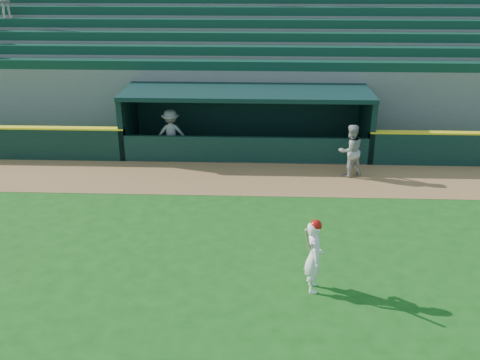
{
  "coord_description": "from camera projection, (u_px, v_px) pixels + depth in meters",
  "views": [
    {
      "loc": [
        0.58,
        -12.2,
        6.99
      ],
      "look_at": [
        0.0,
        1.6,
        1.3
      ],
      "focal_mm": 40.0,
      "sensor_mm": 36.0,
      "label": 1
    }
  ],
  "objects": [
    {
      "name": "warning_track",
      "position": [
        244.0,
        178.0,
        18.48
      ],
      "size": [
        40.0,
        3.0,
        0.01
      ],
      "primitive_type": "cube",
      "color": "olive",
      "rests_on": "ground"
    },
    {
      "name": "dugout_player_inside",
      "position": [
        171.0,
        133.0,
        20.25
      ],
      "size": [
        1.28,
        0.86,
        1.84
      ],
      "primitive_type": "imported",
      "rotation": [
        0.0,
        0.0,
        3.3
      ],
      "color": "gray",
      "rests_on": "ground"
    },
    {
      "name": "dugout",
      "position": [
        247.0,
        116.0,
        20.84
      ],
      "size": [
        9.4,
        2.8,
        2.46
      ],
      "color": "slate",
      "rests_on": "ground"
    },
    {
      "name": "dugout_player_front",
      "position": [
        350.0,
        151.0,
        18.38
      ],
      "size": [
        1.11,
        1.0,
        1.85
      ],
      "primitive_type": "imported",
      "rotation": [
        0.0,
        0.0,
        3.56
      ],
      "color": "#9E9D99",
      "rests_on": "ground"
    },
    {
      "name": "stands",
      "position": [
        249.0,
        68.0,
        24.66
      ],
      "size": [
        34.5,
        6.25,
        7.16
      ],
      "color": "slate",
      "rests_on": "ground"
    },
    {
      "name": "ground",
      "position": [
        237.0,
        249.0,
        13.96
      ],
      "size": [
        120.0,
        120.0,
        0.0
      ],
      "primitive_type": "plane",
      "color": "#164E13",
      "rests_on": "ground"
    },
    {
      "name": "batter_at_plate",
      "position": [
        314.0,
        255.0,
        11.94
      ],
      "size": [
        0.51,
        0.79,
        1.78
      ],
      "color": "white",
      "rests_on": "ground"
    }
  ]
}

